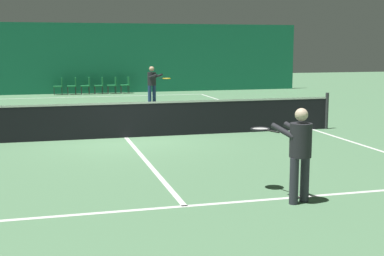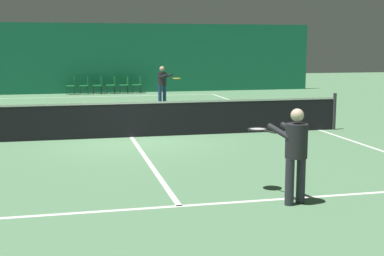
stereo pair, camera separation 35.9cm
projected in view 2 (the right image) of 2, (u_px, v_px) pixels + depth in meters
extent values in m
plane|color=#56845B|center=(131.00, 137.00, 14.36)|extent=(60.00, 60.00, 0.00)
cube|color=#196B4C|center=(99.00, 58.00, 27.53)|extent=(23.00, 0.12, 3.58)
cube|color=white|center=(103.00, 96.00, 25.82)|extent=(11.00, 0.10, 0.00)
cube|color=white|center=(112.00, 110.00, 20.53)|extent=(8.25, 0.10, 0.00)
cube|color=white|center=(179.00, 206.00, 8.20)|extent=(8.25, 0.10, 0.00)
cube|color=white|center=(319.00, 130.00, 15.59)|extent=(0.10, 23.80, 0.00)
cube|color=white|center=(131.00, 137.00, 14.36)|extent=(0.10, 12.80, 0.00)
cube|color=black|center=(131.00, 120.00, 14.29)|extent=(11.90, 0.02, 0.95)
cube|color=white|center=(131.00, 103.00, 14.22)|extent=(11.90, 0.02, 0.05)
cylinder|color=#333338|center=(334.00, 111.00, 15.60)|extent=(0.10, 0.10, 1.07)
cylinder|color=#2D2D38|center=(290.00, 182.00, 8.21)|extent=(0.18, 0.18, 0.73)
cylinder|color=#2D2D38|center=(301.00, 180.00, 8.33)|extent=(0.18, 0.18, 0.73)
cylinder|color=#232328|center=(296.00, 141.00, 8.17)|extent=(0.44, 0.44, 0.53)
sphere|color=beige|center=(297.00, 115.00, 8.11)|extent=(0.20, 0.20, 0.20)
cylinder|color=#232328|center=(279.00, 132.00, 8.28)|extent=(0.25, 0.50, 0.21)
cylinder|color=#232328|center=(293.00, 130.00, 8.43)|extent=(0.25, 0.50, 0.21)
cylinder|color=black|center=(269.00, 132.00, 8.69)|extent=(0.13, 0.30, 0.03)
torus|color=black|center=(258.00, 129.00, 8.95)|extent=(0.42, 0.42, 0.03)
cylinder|color=silver|center=(258.00, 129.00, 8.95)|extent=(0.35, 0.35, 0.00)
cylinder|color=navy|center=(164.00, 94.00, 22.76)|extent=(0.20, 0.20, 0.77)
cylinder|color=navy|center=(160.00, 95.00, 22.60)|extent=(0.20, 0.20, 0.77)
cylinder|color=#232328|center=(162.00, 79.00, 22.58)|extent=(0.49, 0.49, 0.56)
sphere|color=#DBAD89|center=(162.00, 69.00, 22.52)|extent=(0.21, 0.21, 0.21)
cylinder|color=#232328|center=(168.00, 76.00, 22.47)|extent=(0.33, 0.51, 0.22)
cylinder|color=#232328|center=(163.00, 76.00, 22.28)|extent=(0.33, 0.51, 0.22)
cylinder|color=black|center=(172.00, 78.00, 22.08)|extent=(0.17, 0.28, 0.03)
torus|color=gold|center=(177.00, 78.00, 21.86)|extent=(0.45, 0.45, 0.03)
cylinder|color=silver|center=(177.00, 78.00, 21.86)|extent=(0.37, 0.37, 0.00)
cylinder|color=#2D2D2D|center=(67.00, 90.00, 27.05)|extent=(0.03, 0.03, 0.39)
cylinder|color=#2D2D2D|center=(67.00, 91.00, 26.68)|extent=(0.03, 0.03, 0.39)
cylinder|color=#2D2D2D|center=(74.00, 90.00, 27.13)|extent=(0.03, 0.03, 0.39)
cylinder|color=#2D2D2D|center=(75.00, 91.00, 26.77)|extent=(0.03, 0.03, 0.39)
cube|color=#196B38|center=(70.00, 86.00, 26.87)|extent=(0.44, 0.44, 0.05)
cube|color=#196B38|center=(74.00, 82.00, 26.88)|extent=(0.04, 0.44, 0.40)
cylinder|color=#2D2D2D|center=(80.00, 90.00, 27.20)|extent=(0.03, 0.03, 0.39)
cylinder|color=#2D2D2D|center=(80.00, 91.00, 26.83)|extent=(0.03, 0.03, 0.39)
cylinder|color=#2D2D2D|center=(88.00, 90.00, 27.28)|extent=(0.03, 0.03, 0.39)
cylinder|color=#2D2D2D|center=(88.00, 91.00, 26.91)|extent=(0.03, 0.03, 0.39)
cube|color=#196B38|center=(84.00, 86.00, 27.02)|extent=(0.44, 0.44, 0.05)
cube|color=#196B38|center=(88.00, 81.00, 27.03)|extent=(0.04, 0.44, 0.40)
cylinder|color=#2D2D2D|center=(94.00, 90.00, 27.34)|extent=(0.03, 0.03, 0.39)
cylinder|color=#2D2D2D|center=(94.00, 90.00, 26.98)|extent=(0.03, 0.03, 0.39)
cylinder|color=#2D2D2D|center=(101.00, 90.00, 27.43)|extent=(0.03, 0.03, 0.39)
cylinder|color=#2D2D2D|center=(102.00, 90.00, 27.06)|extent=(0.03, 0.03, 0.39)
cube|color=#196B38|center=(97.00, 86.00, 27.17)|extent=(0.44, 0.44, 0.05)
cube|color=#196B38|center=(101.00, 81.00, 27.18)|extent=(0.04, 0.44, 0.40)
cylinder|color=#2D2D2D|center=(107.00, 90.00, 27.49)|extent=(0.03, 0.03, 0.39)
cylinder|color=#2D2D2D|center=(107.00, 90.00, 27.13)|extent=(0.03, 0.03, 0.39)
cylinder|color=#2D2D2D|center=(114.00, 89.00, 27.58)|extent=(0.03, 0.03, 0.39)
cylinder|color=#2D2D2D|center=(115.00, 90.00, 27.21)|extent=(0.03, 0.03, 0.39)
cube|color=#196B38|center=(111.00, 86.00, 27.32)|extent=(0.44, 0.44, 0.05)
cube|color=#196B38|center=(115.00, 81.00, 27.33)|extent=(0.04, 0.44, 0.40)
cylinder|color=#2D2D2D|center=(120.00, 89.00, 27.64)|extent=(0.03, 0.03, 0.39)
cylinder|color=#2D2D2D|center=(121.00, 90.00, 27.28)|extent=(0.03, 0.03, 0.39)
cylinder|color=#2D2D2D|center=(127.00, 89.00, 27.73)|extent=(0.03, 0.03, 0.39)
cylinder|color=#2D2D2D|center=(128.00, 90.00, 27.36)|extent=(0.03, 0.03, 0.39)
cube|color=#196B38|center=(124.00, 85.00, 27.47)|extent=(0.44, 0.44, 0.05)
cube|color=#196B38|center=(128.00, 81.00, 27.48)|extent=(0.04, 0.44, 0.40)
cylinder|color=#2D2D2D|center=(133.00, 89.00, 27.79)|extent=(0.03, 0.03, 0.39)
cylinder|color=#2D2D2D|center=(134.00, 90.00, 27.42)|extent=(0.03, 0.03, 0.39)
cylinder|color=#2D2D2D|center=(140.00, 89.00, 27.88)|extent=(0.03, 0.03, 0.39)
cylinder|color=#2D2D2D|center=(141.00, 90.00, 27.51)|extent=(0.03, 0.03, 0.39)
cube|color=#196B38|center=(137.00, 85.00, 27.62)|extent=(0.44, 0.44, 0.05)
cube|color=#196B38|center=(141.00, 81.00, 27.63)|extent=(0.04, 0.44, 0.40)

